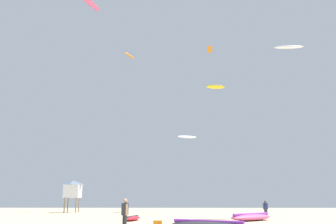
{
  "coord_description": "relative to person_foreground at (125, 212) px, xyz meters",
  "views": [
    {
      "loc": [
        0.7,
        -15.49,
        1.61
      ],
      "look_at": [
        0.0,
        20.47,
        10.78
      ],
      "focal_mm": 36.96,
      "sensor_mm": 36.0,
      "label": 1
    }
  ],
  "objects": [
    {
      "name": "kite_aloft_3",
      "position": [
        4.63,
        36.62,
        10.6
      ],
      "size": [
        3.34,
        1.71,
        0.74
      ],
      "color": "white"
    },
    {
      "name": "kite_grounded_mid",
      "position": [
        -0.79,
        9.93,
        -0.79
      ],
      "size": [
        1.47,
        3.37,
        0.4
      ],
      "color": "red",
      "rests_on": "ground"
    },
    {
      "name": "cooler_box",
      "position": [
        1.53,
        4.5,
        -0.82
      ],
      "size": [
        0.56,
        0.36,
        0.32
      ],
      "primitive_type": "cube",
      "color": "orange",
      "rests_on": "ground"
    },
    {
      "name": "kite_grounded_near",
      "position": [
        8.73,
        9.87,
        -0.69
      ],
      "size": [
        4.59,
        4.51,
        0.61
      ],
      "color": "#E5598C",
      "rests_on": "ground"
    },
    {
      "name": "kite_aloft_4",
      "position": [
        -5.19,
        37.34,
        25.22
      ],
      "size": [
        2.14,
        3.31,
        0.74
      ],
      "color": "orange"
    },
    {
      "name": "lifeguard_tower",
      "position": [
        -11.05,
        28.23,
        2.07
      ],
      "size": [
        2.3,
        2.3,
        4.15
      ],
      "color": "#8C704C",
      "rests_on": "ground"
    },
    {
      "name": "kite_aloft_2",
      "position": [
        8.05,
        24.23,
        15.02
      ],
      "size": [
        2.56,
        1.08,
        0.52
      ],
      "color": "yellow"
    },
    {
      "name": "person_foreground",
      "position": [
        0.0,
        0.0,
        0.0
      ],
      "size": [
        0.38,
        0.49,
        1.68
      ],
      "rotation": [
        0.0,
        0.0,
        0.55
      ],
      "color": "#2D2D33",
      "rests_on": "ground"
    },
    {
      "name": "kite_aloft_5",
      "position": [
        15.19,
        16.17,
        16.86
      ],
      "size": [
        3.23,
        1.09,
        0.5
      ],
      "color": "white"
    },
    {
      "name": "person_midground",
      "position": [
        11.11,
        14.64,
        -0.06
      ],
      "size": [
        0.51,
        0.36,
        1.58
      ],
      "rotation": [
        0.0,
        0.0,
        1.79
      ],
      "color": "#2D2D33",
      "rests_on": "ground"
    },
    {
      "name": "kite_aloft_0",
      "position": [
        -8.83,
        23.13,
        26.84
      ],
      "size": [
        2.73,
        4.6,
        0.73
      ],
      "color": "#E5598C"
    },
    {
      "name": "kite_aloft_1",
      "position": [
        8.71,
        35.71,
        25.58
      ],
      "size": [
        1.06,
        3.1,
        0.44
      ],
      "color": "orange"
    }
  ]
}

